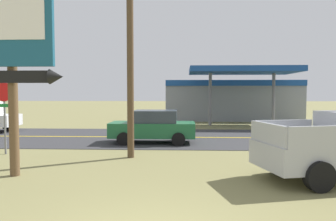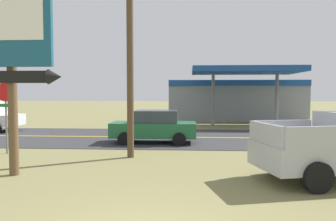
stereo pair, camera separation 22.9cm
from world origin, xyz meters
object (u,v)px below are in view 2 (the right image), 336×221
at_px(motel_sign, 11,47).
at_px(car_green_near_lane, 154,126).
at_px(gas_station, 234,99).
at_px(stop_sign, 6,105).
at_px(utility_pole, 130,22).

xyz_separation_m(motel_sign, car_green_near_lane, (3.56, 6.69, -3.04)).
relative_size(gas_station, car_green_near_lane, 2.86).
bearing_deg(car_green_near_lane, motel_sign, -118.05).
distance_m(stop_sign, car_green_near_lane, 6.73).
height_order(utility_pole, car_green_near_lane, utility_pole).
bearing_deg(motel_sign, car_green_near_lane, 61.95).
relative_size(stop_sign, utility_pole, 0.30).
height_order(gas_station, car_green_near_lane, gas_station).
bearing_deg(utility_pole, car_green_near_lane, 81.39).
xyz_separation_m(stop_sign, utility_pole, (5.24, -0.42, 3.20)).
bearing_deg(gas_station, utility_pole, -109.62).
bearing_deg(stop_sign, utility_pole, -4.55).
xyz_separation_m(utility_pole, car_green_near_lane, (0.55, 3.63, -4.39)).
height_order(stop_sign, car_green_near_lane, stop_sign).
relative_size(utility_pole, gas_station, 0.82).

